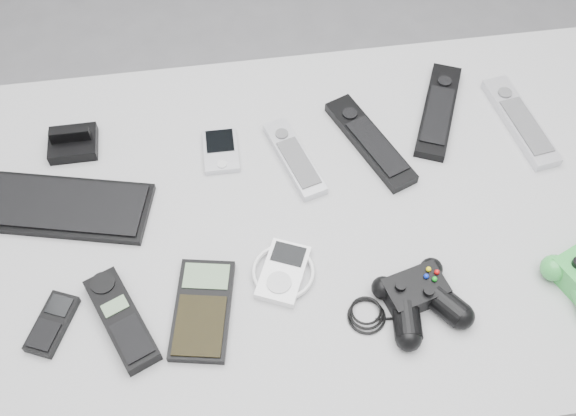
{
  "coord_description": "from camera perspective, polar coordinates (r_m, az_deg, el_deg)",
  "views": [
    {
      "loc": [
        -0.22,
        -0.61,
        1.76
      ],
      "look_at": [
        -0.13,
        0.02,
        0.83
      ],
      "focal_mm": 42.0,
      "sensor_mm": 36.0,
      "label": 1
    }
  ],
  "objects": [
    {
      "name": "floor",
      "position": [
        1.87,
        4.12,
        -14.34
      ],
      "size": [
        3.5,
        3.5,
        0.0
      ],
      "primitive_type": "plane",
      "color": "slate",
      "rests_on": "ground"
    },
    {
      "name": "desk",
      "position": [
        1.21,
        3.13,
        -2.28
      ],
      "size": [
        1.2,
        0.77,
        0.81
      ],
      "color": "#969698",
      "rests_on": "floor"
    },
    {
      "name": "pda_keyboard",
      "position": [
        1.2,
        -18.22,
        0.11
      ],
      "size": [
        0.3,
        0.18,
        0.02
      ],
      "primitive_type": "cube",
      "rotation": [
        0.0,
        0.0,
        -0.24
      ],
      "color": "black",
      "rests_on": "desk"
    },
    {
      "name": "dock_bracket",
      "position": [
        1.27,
        -17.86,
        5.56
      ],
      "size": [
        0.09,
        0.08,
        0.05
      ],
      "primitive_type": "cube",
      "rotation": [
        0.0,
        0.0,
        0.0
      ],
      "color": "black",
      "rests_on": "desk"
    },
    {
      "name": "pda",
      "position": [
        1.22,
        -5.71,
        4.86
      ],
      "size": [
        0.06,
        0.1,
        0.02
      ],
      "primitive_type": "cube",
      "rotation": [
        0.0,
        0.0,
        -0.01
      ],
      "color": "#BBBCC3",
      "rests_on": "desk"
    },
    {
      "name": "remote_silver_a",
      "position": [
        1.2,
        0.53,
        4.28
      ],
      "size": [
        0.09,
        0.19,
        0.02
      ],
      "primitive_type": "cube",
      "rotation": [
        0.0,
        0.0,
        0.29
      ],
      "color": "#BBBCC3",
      "rests_on": "desk"
    },
    {
      "name": "remote_black_a",
      "position": [
        1.23,
        6.95,
        5.63
      ],
      "size": [
        0.13,
        0.23,
        0.02
      ],
      "primitive_type": "cube",
      "rotation": [
        0.0,
        0.0,
        0.38
      ],
      "color": "black",
      "rests_on": "desk"
    },
    {
      "name": "remote_black_b",
      "position": [
        1.31,
        12.62,
        8.1
      ],
      "size": [
        0.14,
        0.23,
        0.02
      ],
      "primitive_type": "cube",
      "rotation": [
        0.0,
        0.0,
        -0.42
      ],
      "color": "black",
      "rests_on": "desk"
    },
    {
      "name": "remote_silver_b",
      "position": [
        1.33,
        19.05,
        6.99
      ],
      "size": [
        0.08,
        0.22,
        0.02
      ],
      "primitive_type": "cube",
      "rotation": [
        0.0,
        0.0,
        0.15
      ],
      "color": "#B9B8BF",
      "rests_on": "desk"
    },
    {
      "name": "mobile_phone",
      "position": [
        1.1,
        -19.35,
        -9.22
      ],
      "size": [
        0.08,
        0.11,
        0.02
      ],
      "primitive_type": "cube",
      "rotation": [
        0.0,
        0.0,
        -0.42
      ],
      "color": "black",
      "rests_on": "desk"
    },
    {
      "name": "cordless_handset",
      "position": [
        1.07,
        -13.91,
        -9.13
      ],
      "size": [
        0.12,
        0.18,
        0.03
      ],
      "primitive_type": "cube",
      "rotation": [
        0.0,
        0.0,
        0.41
      ],
      "color": "black",
      "rests_on": "desk"
    },
    {
      "name": "calculator",
      "position": [
        1.06,
        -7.25,
        -8.51
      ],
      "size": [
        0.12,
        0.18,
        0.02
      ],
      "primitive_type": "cube",
      "rotation": [
        0.0,
        0.0,
        -0.19
      ],
      "color": "black",
      "rests_on": "desk"
    },
    {
      "name": "mp3_player",
      "position": [
        1.08,
        -0.41,
        -5.42
      ],
      "size": [
        0.14,
        0.14,
        0.02
      ],
      "primitive_type": "cube",
      "rotation": [
        0.0,
        0.0,
        -0.42
      ],
      "color": "white",
      "rests_on": "desk"
    },
    {
      "name": "controller_black",
      "position": [
        1.06,
        11.05,
        -7.41
      ],
      "size": [
        0.25,
        0.19,
        0.04
      ],
      "primitive_type": null,
      "rotation": [
        0.0,
        0.0,
        0.25
      ],
      "color": "black",
      "rests_on": "desk"
    }
  ]
}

